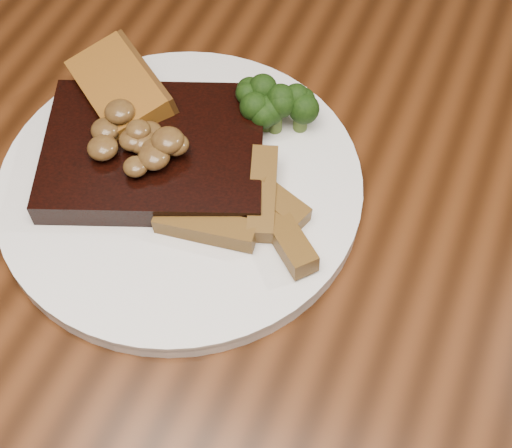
% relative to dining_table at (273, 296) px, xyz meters
% --- Properties ---
extents(dining_table, '(1.60, 0.90, 0.75)m').
position_rel_dining_table_xyz_m(dining_table, '(0.00, 0.00, 0.00)').
color(dining_table, '#45220D').
rests_on(dining_table, ground).
extents(plate, '(0.35, 0.35, 0.01)m').
position_rel_dining_table_xyz_m(plate, '(-0.09, 0.02, 0.10)').
color(plate, white).
rests_on(plate, dining_table).
extents(steak, '(0.22, 0.19, 0.03)m').
position_rel_dining_table_xyz_m(steak, '(-0.12, 0.03, 0.12)').
color(steak, black).
rests_on(steak, plate).
extents(steak_bone, '(0.13, 0.06, 0.02)m').
position_rel_dining_table_xyz_m(steak_bone, '(-0.12, -0.03, 0.11)').
color(steak_bone, beige).
rests_on(steak_bone, plate).
extents(mushroom_pile, '(0.07, 0.07, 0.03)m').
position_rel_dining_table_xyz_m(mushroom_pile, '(-0.13, 0.02, 0.15)').
color(mushroom_pile, brown).
rests_on(mushroom_pile, steak).
extents(garlic_bread, '(0.11, 0.10, 0.02)m').
position_rel_dining_table_xyz_m(garlic_bread, '(-0.17, 0.07, 0.12)').
color(garlic_bread, '#92551A').
rests_on(garlic_bread, plate).
extents(potato_wedges, '(0.10, 0.10, 0.02)m').
position_rel_dining_table_xyz_m(potato_wedges, '(-0.04, 0.02, 0.12)').
color(potato_wedges, brown).
rests_on(potato_wedges, plate).
extents(broccoli_cluster, '(0.07, 0.07, 0.04)m').
position_rel_dining_table_xyz_m(broccoli_cluster, '(-0.05, 0.11, 0.12)').
color(broccoli_cluster, '#1A330B').
rests_on(broccoli_cluster, plate).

